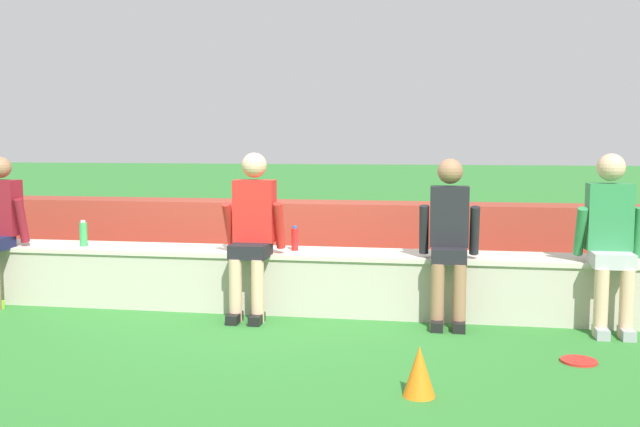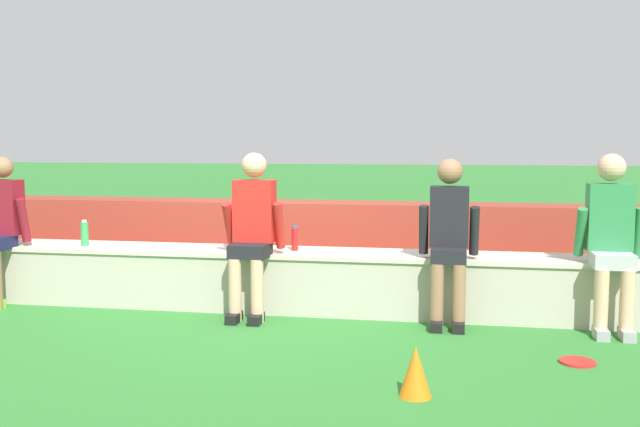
% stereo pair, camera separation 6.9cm
% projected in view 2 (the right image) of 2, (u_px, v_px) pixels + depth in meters
% --- Properties ---
extents(ground_plane, '(80.00, 80.00, 0.00)m').
position_uv_depth(ground_plane, '(255.00, 315.00, 6.30)').
color(ground_plane, '#2D752D').
extents(stone_seating_wall, '(8.87, 0.59, 0.55)m').
position_uv_depth(stone_seating_wall, '(263.00, 277.00, 6.54)').
color(stone_seating_wall, '#B7AF9E').
rests_on(stone_seating_wall, ground).
extents(brick_bleachers, '(12.75, 1.12, 0.89)m').
position_uv_depth(brick_bleachers, '(288.00, 251.00, 7.58)').
color(brick_bleachers, brown).
rests_on(brick_bleachers, ground).
extents(person_left_of_center, '(0.54, 0.56, 1.44)m').
position_uv_depth(person_left_of_center, '(252.00, 229.00, 6.20)').
color(person_left_of_center, '#DBAD89').
rests_on(person_left_of_center, ground).
extents(person_center, '(0.50, 0.52, 1.40)m').
position_uv_depth(person_center, '(449.00, 236.00, 5.93)').
color(person_center, '#996B4C').
rests_on(person_center, ground).
extents(person_right_of_center, '(0.53, 0.54, 1.44)m').
position_uv_depth(person_right_of_center, '(611.00, 236.00, 5.70)').
color(person_right_of_center, '#DBAD89').
rests_on(person_right_of_center, ground).
extents(water_bottle_mid_left, '(0.07, 0.07, 0.25)m').
position_uv_depth(water_bottle_mid_left, '(85.00, 234.00, 6.75)').
color(water_bottle_mid_left, green).
rests_on(water_bottle_mid_left, stone_seating_wall).
extents(water_bottle_mid_right, '(0.06, 0.06, 0.23)m').
position_uv_depth(water_bottle_mid_right, '(295.00, 239.00, 6.46)').
color(water_bottle_mid_right, red).
rests_on(water_bottle_mid_right, stone_seating_wall).
extents(frisbee, '(0.25, 0.25, 0.02)m').
position_uv_depth(frisbee, '(578.00, 362.00, 4.94)').
color(frisbee, red).
rests_on(frisbee, ground).
extents(sports_cone, '(0.20, 0.20, 0.31)m').
position_uv_depth(sports_cone, '(415.00, 371.00, 4.29)').
color(sports_cone, orange).
rests_on(sports_cone, ground).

